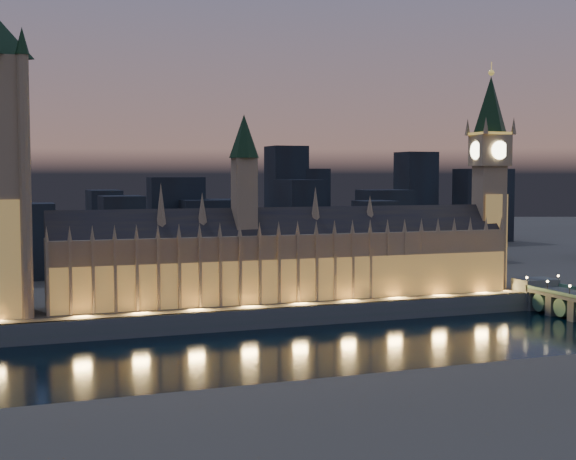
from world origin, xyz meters
name	(u,v)px	position (x,y,z in m)	size (l,w,h in m)	color
ground_plane	(328,348)	(0.00, 0.00, 0.00)	(2000.00, 2000.00, 0.00)	black
north_bank	(117,234)	(0.00, 520.00, 4.00)	(2000.00, 960.00, 8.00)	#464030
embankment_wall	(288,317)	(0.00, 41.00, 4.00)	(2000.00, 2.50, 8.00)	#48584E
palace_of_westminster	(287,256)	(7.24, 61.75, 26.37)	(202.00, 23.61, 78.00)	#977F5D
elizabeth_tower	(490,163)	(108.00, 61.92, 66.55)	(18.00, 18.00, 105.15)	#977F5D
city_backdrop	(222,220)	(30.23, 248.50, 31.40)	(489.36, 215.63, 84.22)	black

